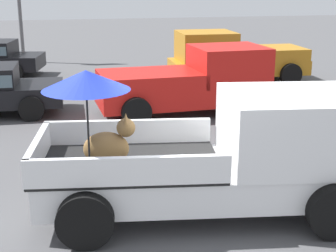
% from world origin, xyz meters
% --- Properties ---
extents(ground_plane, '(80.00, 80.00, 0.00)m').
position_xyz_m(ground_plane, '(0.00, 0.00, 0.00)').
color(ground_plane, '#4C4C4F').
extents(pickup_truck_main, '(5.26, 2.82, 2.36)m').
position_xyz_m(pickup_truck_main, '(0.40, -0.07, 0.97)').
color(pickup_truck_main, black).
rests_on(pickup_truck_main, ground).
extents(pickup_truck_red, '(4.84, 2.25, 1.80)m').
position_xyz_m(pickup_truck_red, '(3.96, 9.85, 0.87)').
color(pickup_truck_red, black).
rests_on(pickup_truck_red, ground).
extents(pickup_truck_far, '(4.89, 2.37, 1.80)m').
position_xyz_m(pickup_truck_far, '(1.48, 5.96, 0.87)').
color(pickup_truck_far, black).
rests_on(pickup_truck_far, ground).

